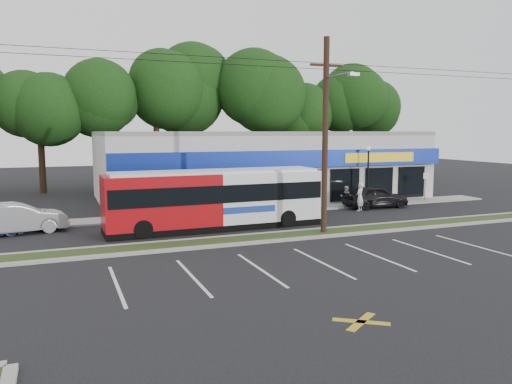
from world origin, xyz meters
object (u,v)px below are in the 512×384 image
at_px(utility_pole, 323,129).
at_px(sign_post, 425,182).
at_px(car_dark, 375,197).
at_px(pedestrian_a, 360,197).
at_px(lamp_post, 368,168).
at_px(metrobus, 216,198).
at_px(car_silver, 17,218).
at_px(pedestrian_b, 346,197).

bearing_deg(utility_pole, sign_post, 30.15).
distance_m(sign_post, car_dark, 5.34).
bearing_deg(car_dark, pedestrian_a, 116.44).
bearing_deg(lamp_post, metrobus, -161.37).
height_order(lamp_post, sign_post, lamp_post).
bearing_deg(utility_pole, car_dark, 39.74).
relative_size(lamp_post, car_silver, 0.87).
relative_size(car_dark, car_silver, 0.95).
relative_size(utility_pole, metrobus, 4.15).
bearing_deg(pedestrian_b, car_dark, -176.49).
xyz_separation_m(metrobus, car_dark, (12.56, 3.06, -0.92)).
distance_m(utility_pole, pedestrian_b, 10.82).
xyz_separation_m(utility_pole, lamp_post, (8.17, 7.87, -2.74)).
bearing_deg(car_dark, metrobus, 106.30).
xyz_separation_m(sign_post, car_silver, (-27.79, -1.57, -0.75)).
relative_size(utility_pole, car_silver, 10.22).
bearing_deg(metrobus, pedestrian_b, 19.30).
bearing_deg(car_dark, sign_post, -76.31).
xyz_separation_m(sign_post, pedestrian_a, (-7.00, -1.81, -0.60)).
relative_size(metrobus, car_silver, 2.46).
relative_size(utility_pole, pedestrian_b, 33.21).
xyz_separation_m(sign_post, car_dark, (-5.19, -1.02, -0.77)).
relative_size(lamp_post, pedestrian_b, 2.82).
distance_m(utility_pole, lamp_post, 11.67).
bearing_deg(car_dark, lamp_post, -6.11).
height_order(sign_post, car_dark, sign_post).
distance_m(sign_post, pedestrian_b, 7.05).
relative_size(metrobus, pedestrian_a, 6.33).
relative_size(car_dark, pedestrian_b, 3.08).
bearing_deg(sign_post, lamp_post, 177.42).
bearing_deg(lamp_post, pedestrian_b, -171.47).
height_order(metrobus, pedestrian_a, metrobus).
relative_size(sign_post, pedestrian_b, 1.48).
bearing_deg(lamp_post, utility_pole, -136.05).
xyz_separation_m(utility_pole, sign_post, (13.17, 7.65, -3.86)).
relative_size(utility_pole, lamp_post, 11.76).
height_order(car_dark, car_silver, car_silver).
relative_size(sign_post, pedestrian_a, 1.17).
bearing_deg(car_silver, utility_pole, -122.86).
height_order(lamp_post, pedestrian_b, lamp_post).
distance_m(utility_pole, car_dark, 11.36).
xyz_separation_m(pedestrian_a, pedestrian_b, (0.00, 1.74, -0.20)).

